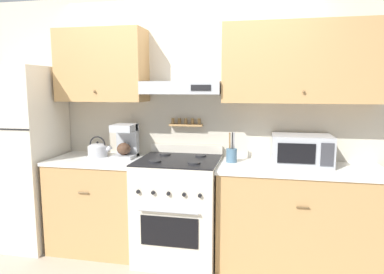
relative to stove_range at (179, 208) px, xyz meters
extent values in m
plane|color=#B2A38E|center=(0.00, -0.29, -0.48)|extent=(16.00, 16.00, 0.00)
cube|color=beige|center=(0.00, 0.40, 0.79)|extent=(5.20, 0.08, 2.55)
cube|color=tan|center=(-0.83, 0.19, 1.36)|extent=(0.89, 0.33, 0.71)
sphere|color=brown|center=(-0.83, 0.02, 1.10)|extent=(0.02, 0.02, 0.02)
cube|color=tan|center=(1.10, 0.19, 1.36)|extent=(1.42, 0.33, 0.71)
sphere|color=brown|center=(1.10, 0.02, 1.10)|extent=(0.02, 0.02, 0.02)
cube|color=#ADAFB5|center=(0.00, 0.17, 1.14)|extent=(0.76, 0.37, 0.12)
cube|color=black|center=(0.21, -0.02, 1.14)|extent=(0.18, 0.01, 0.05)
cube|color=tan|center=(0.00, 0.32, 0.77)|extent=(0.34, 0.07, 0.02)
cylinder|color=olive|center=(-0.14, 0.32, 0.81)|extent=(0.03, 0.03, 0.06)
cylinder|color=olive|center=(-0.07, 0.32, 0.81)|extent=(0.03, 0.03, 0.06)
cylinder|color=olive|center=(0.00, 0.32, 0.81)|extent=(0.03, 0.03, 0.06)
cylinder|color=olive|center=(0.07, 0.32, 0.81)|extent=(0.03, 0.03, 0.06)
cylinder|color=olive|center=(0.14, 0.32, 0.81)|extent=(0.03, 0.03, 0.06)
cube|color=tan|center=(-0.83, 0.05, -0.04)|extent=(0.89, 0.62, 0.90)
cube|color=white|center=(-0.83, 0.05, 0.43)|extent=(0.91, 0.65, 0.03)
cylinder|color=brown|center=(-0.83, -0.28, 0.18)|extent=(0.10, 0.01, 0.01)
cube|color=tan|center=(1.10, 0.05, -0.04)|extent=(1.42, 0.62, 0.90)
cube|color=white|center=(1.10, 0.05, 0.43)|extent=(1.44, 0.65, 0.03)
cylinder|color=brown|center=(1.10, -0.28, 0.18)|extent=(0.10, 0.01, 0.01)
cube|color=beige|center=(0.00, 0.00, -0.01)|extent=(0.75, 0.70, 0.95)
cube|color=black|center=(0.00, -0.36, -0.09)|extent=(0.51, 0.01, 0.27)
cylinder|color=#ADAFB5|center=(0.00, -0.38, 0.11)|extent=(0.52, 0.02, 0.02)
cube|color=black|center=(0.00, 0.00, 0.47)|extent=(0.75, 0.70, 0.01)
cylinder|color=#232326|center=(-0.18, -0.17, 0.49)|extent=(0.11, 0.11, 0.02)
cylinder|color=#232326|center=(0.18, -0.17, 0.49)|extent=(0.11, 0.11, 0.02)
cylinder|color=#232326|center=(-0.18, 0.17, 0.49)|extent=(0.11, 0.11, 0.02)
cylinder|color=#232326|center=(0.18, 0.17, 0.49)|extent=(0.11, 0.11, 0.02)
cylinder|color=black|center=(-0.27, -0.36, 0.26)|extent=(0.03, 0.02, 0.03)
cylinder|color=black|center=(-0.13, -0.36, 0.26)|extent=(0.03, 0.02, 0.03)
cylinder|color=black|center=(0.00, -0.36, 0.26)|extent=(0.03, 0.02, 0.03)
cylinder|color=black|center=(0.13, -0.36, 0.26)|extent=(0.03, 0.02, 0.03)
cylinder|color=black|center=(0.27, -0.36, 0.26)|extent=(0.03, 0.02, 0.03)
cube|color=beige|center=(0.00, 0.33, 0.52)|extent=(0.75, 0.04, 0.08)
cube|color=beige|center=(-1.72, 0.01, 0.43)|extent=(0.81, 0.67, 1.83)
cylinder|color=#B7B7BC|center=(-0.88, 0.13, 0.50)|extent=(0.20, 0.20, 0.10)
ellipsoid|color=#B7B7BC|center=(-0.88, 0.13, 0.55)|extent=(0.18, 0.18, 0.06)
sphere|color=black|center=(-0.88, 0.13, 0.59)|extent=(0.02, 0.02, 0.02)
cylinder|color=#B7B7BC|center=(-0.79, 0.13, 0.51)|extent=(0.12, 0.04, 0.10)
torus|color=black|center=(-0.88, 0.13, 0.57)|extent=(0.17, 0.01, 0.17)
cube|color=#ADAFB5|center=(-0.59, 0.13, 0.46)|extent=(0.22, 0.25, 0.03)
cube|color=#ADAFB5|center=(-0.59, 0.22, 0.61)|extent=(0.22, 0.08, 0.34)
cube|color=#ADAFB5|center=(-0.59, 0.12, 0.75)|extent=(0.22, 0.21, 0.07)
ellipsoid|color=#4C3323|center=(-0.59, 0.11, 0.54)|extent=(0.14, 0.14, 0.12)
cube|color=#ADAFB5|center=(1.12, 0.15, 0.58)|extent=(0.52, 0.37, 0.27)
cube|color=black|center=(1.05, -0.04, 0.58)|extent=(0.31, 0.01, 0.17)
cube|color=#38383D|center=(1.30, -0.04, 0.58)|extent=(0.10, 0.01, 0.20)
cylinder|color=slate|center=(0.48, 0.13, 0.51)|extent=(0.10, 0.10, 0.13)
cylinder|color=olive|center=(0.47, 0.12, 0.65)|extent=(0.01, 0.05, 0.16)
cylinder|color=#28282B|center=(0.49, 0.13, 0.65)|extent=(0.01, 0.04, 0.16)
cylinder|color=#B2B2B7|center=(0.50, 0.14, 0.65)|extent=(0.01, 0.03, 0.16)
camera|label=1|loc=(0.75, -3.05, 1.14)|focal=32.00mm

